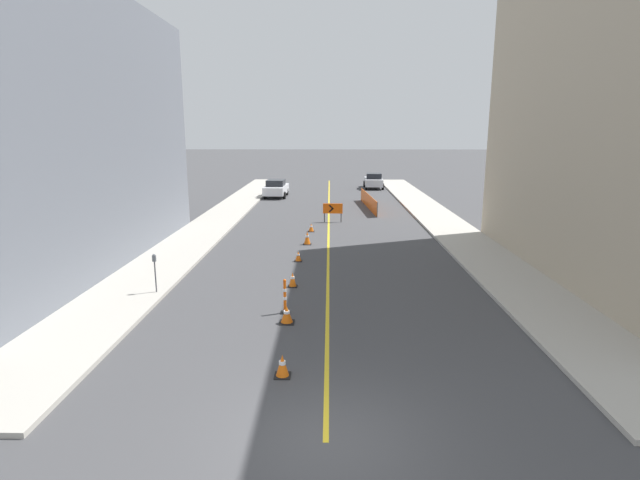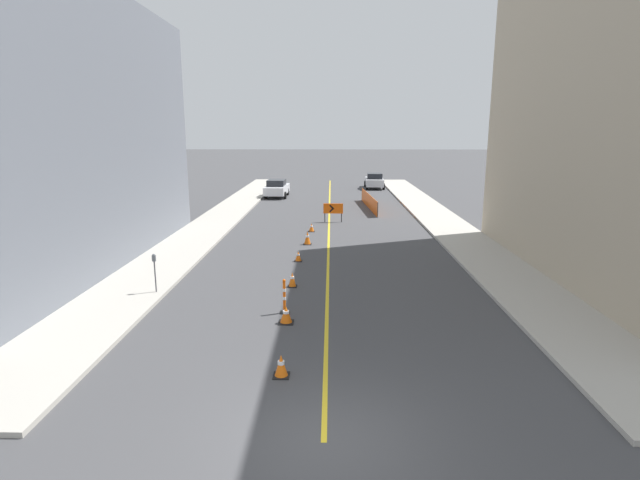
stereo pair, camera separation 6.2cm
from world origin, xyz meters
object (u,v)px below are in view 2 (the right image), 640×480
at_px(delineator_post_front, 284,298).
at_px(parked_car_curb_near, 277,188).
at_px(traffic_cone_fourth, 298,256).
at_px(arrow_barricade_primary, 333,209).
at_px(parking_meter_near_curb, 154,265).
at_px(traffic_cone_third, 292,280).
at_px(parked_car_curb_mid, 374,181).
at_px(traffic_cone_nearest, 281,366).
at_px(traffic_cone_fifth, 307,238).
at_px(traffic_cone_farthest, 312,228).
at_px(traffic_cone_second, 286,315).

bearing_deg(delineator_post_front, parked_car_curb_near, 96.59).
xyz_separation_m(traffic_cone_fourth, arrow_barricade_primary, (1.66, 10.11, 0.64)).
bearing_deg(arrow_barricade_primary, parking_meter_near_curb, -112.38).
bearing_deg(parking_meter_near_curb, traffic_cone_third, 13.02).
xyz_separation_m(parked_car_curb_mid, parking_meter_near_curb, (-10.98, -34.89, 0.35)).
bearing_deg(delineator_post_front, traffic_cone_nearest, -85.80).
bearing_deg(delineator_post_front, arrow_barricade_primary, 84.28).
bearing_deg(parked_car_curb_near, traffic_cone_fourth, -78.71).
relative_size(traffic_cone_fifth, parked_car_curb_near, 0.16).
relative_size(traffic_cone_fourth, delineator_post_front, 0.41).
height_order(traffic_cone_fifth, parked_car_curb_mid, parked_car_curb_mid).
distance_m(traffic_cone_fourth, parked_car_curb_near, 22.96).
height_order(traffic_cone_farthest, parked_car_curb_near, parked_car_curb_near).
height_order(arrow_barricade_primary, parking_meter_near_curb, parking_meter_near_curb).
relative_size(traffic_cone_second, arrow_barricade_primary, 0.43).
bearing_deg(parked_car_curb_mid, traffic_cone_nearest, -95.49).
relative_size(parked_car_curb_near, parked_car_curb_mid, 1.00).
xyz_separation_m(parked_car_curb_near, parking_meter_near_curb, (-1.51, -27.71, 0.35)).
xyz_separation_m(traffic_cone_second, traffic_cone_fifth, (0.16, 11.10, 0.08)).
xyz_separation_m(traffic_cone_fourth, parking_meter_near_curb, (-4.94, -5.01, 0.91)).
relative_size(traffic_cone_third, parking_meter_near_curb, 0.40).
height_order(traffic_cone_third, parking_meter_near_curb, parking_meter_near_curb).
height_order(traffic_cone_third, delineator_post_front, delineator_post_front).
distance_m(traffic_cone_fifth, delineator_post_front, 10.23).
xyz_separation_m(traffic_cone_nearest, delineator_post_front, (-0.32, 4.39, 0.23)).
xyz_separation_m(traffic_cone_fourth, traffic_cone_fifth, (0.26, 3.51, 0.12)).
relative_size(delineator_post_front, parked_car_curb_mid, 0.27).
xyz_separation_m(traffic_cone_fourth, delineator_post_front, (-0.03, -6.72, 0.27)).
bearing_deg(arrow_barricade_primary, traffic_cone_fourth, -98.13).
height_order(traffic_cone_second, traffic_cone_fifth, traffic_cone_fifth).
relative_size(traffic_cone_fifth, traffic_cone_farthest, 1.43).
height_order(arrow_barricade_primary, parked_car_curb_mid, parked_car_curb_mid).
relative_size(traffic_cone_fourth, traffic_cone_fifth, 0.68).
bearing_deg(parked_car_curb_mid, delineator_post_front, -96.93).
distance_m(traffic_cone_fifth, parking_meter_near_curb, 10.01).
bearing_deg(delineator_post_front, traffic_cone_third, 89.12).
bearing_deg(traffic_cone_farthest, delineator_post_front, -91.58).
bearing_deg(traffic_cone_nearest, parked_car_curb_mid, 82.02).
distance_m(traffic_cone_second, traffic_cone_third, 3.73).
distance_m(delineator_post_front, arrow_barricade_primary, 16.92).
bearing_deg(traffic_cone_farthest, parking_meter_near_curb, -113.86).
distance_m(parked_car_curb_mid, parking_meter_near_curb, 36.58).
xyz_separation_m(traffic_cone_second, delineator_post_front, (-0.13, 0.87, 0.23)).
bearing_deg(parked_car_curb_near, arrow_barricade_primary, -65.30).
distance_m(traffic_cone_third, delineator_post_front, 2.87).
bearing_deg(delineator_post_front, traffic_cone_farthest, 88.42).
xyz_separation_m(traffic_cone_fifth, parking_meter_near_curb, (-5.20, -8.51, 0.80)).
bearing_deg(traffic_cone_fifth, traffic_cone_nearest, -89.87).
xyz_separation_m(traffic_cone_third, parked_car_curb_mid, (6.03, 33.74, 0.51)).
bearing_deg(traffic_cone_farthest, traffic_cone_nearest, -90.17).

